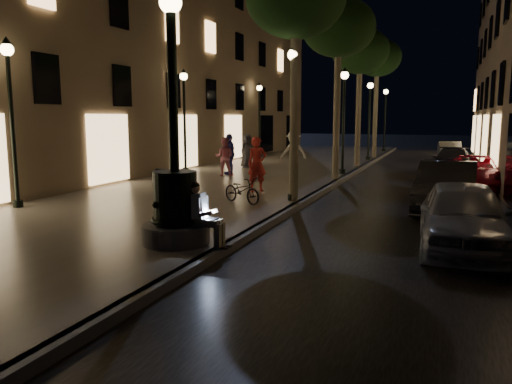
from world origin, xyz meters
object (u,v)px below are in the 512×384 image
at_px(seated_man_laptop, 202,212).
at_px(lamp_left_c, 259,110).
at_px(lamp_curb_d, 385,111).
at_px(lamp_curb_a, 293,102).
at_px(car_rear, 453,162).
at_px(lamp_curb_c, 370,109).
at_px(car_second, 447,187).
at_px(lamp_curb_b, 344,107).
at_px(car_third, 474,172).
at_px(tree_near, 296,0).
at_px(bicycle, 242,190).
at_px(tree_third, 360,52).
at_px(tree_far, 377,58).
at_px(tree_second, 339,29).
at_px(car_fifth, 450,152).
at_px(pedestrian_red, 257,164).
at_px(fountain_lamppost, 175,195).
at_px(lamp_left_b, 184,107).
at_px(lamp_left_a, 11,101).
at_px(stroller, 169,182).
at_px(pedestrian_dark, 247,151).
at_px(pedestrian_pink, 224,157).
at_px(pedestrian_white, 293,152).

xyz_separation_m(seated_man_laptop, lamp_left_c, (-7.01, 22.00, 2.34)).
bearing_deg(lamp_curb_d, lamp_left_c, -131.59).
relative_size(lamp_curb_a, car_rear, 1.09).
bearing_deg(lamp_curb_c, car_second, -73.54).
bearing_deg(lamp_curb_b, car_third, -17.28).
height_order(tree_near, lamp_curb_b, tree_near).
height_order(lamp_curb_c, bicycle, lamp_curb_c).
bearing_deg(tree_third, tree_far, 89.24).
distance_m(tree_second, bicycle, 9.20).
bearing_deg(lamp_curb_a, tree_third, 90.00).
height_order(car_fifth, pedestrian_red, pedestrian_red).
height_order(car_rear, car_fifth, car_rear).
xyz_separation_m(fountain_lamppost, car_third, (6.20, 12.29, -0.56)).
bearing_deg(car_third, tree_third, 134.56).
distance_m(tree_second, pedestrian_red, 7.14).
distance_m(seated_man_laptop, lamp_curb_a, 6.44).
relative_size(tree_third, lamp_left_b, 1.50).
bearing_deg(lamp_curb_c, tree_near, -89.82).
xyz_separation_m(tree_far, lamp_left_a, (-7.18, -22.00, -3.20)).
distance_m(lamp_curb_b, lamp_left_a, 13.94).
height_order(lamp_curb_b, lamp_curb_c, same).
relative_size(tree_near, stroller, 6.78).
xyz_separation_m(lamp_curb_d, lamp_left_b, (-7.10, -18.00, 0.00)).
bearing_deg(lamp_curb_c, fountain_lamppost, -91.82).
distance_m(lamp_curb_c, lamp_left_b, 12.26).
xyz_separation_m(lamp_curb_d, pedestrian_dark, (-5.08, -15.18, -2.17)).
xyz_separation_m(seated_man_laptop, stroller, (-3.72, 4.96, -0.16)).
relative_size(lamp_curb_d, lamp_left_c, 1.00).
height_order(lamp_curb_d, lamp_left_b, same).
bearing_deg(lamp_curb_a, pedestrian_dark, 119.95).
relative_size(tree_third, lamp_curb_b, 1.50).
bearing_deg(lamp_curb_a, lamp_left_a, -150.60).
relative_size(seated_man_laptop, bicycle, 0.86).
height_order(tree_far, stroller, tree_far).
height_order(lamp_curb_b, car_rear, lamp_curb_b).
distance_m(fountain_lamppost, pedestrian_pink, 11.79).
bearing_deg(pedestrian_red, lamp_curb_a, -79.13).
distance_m(car_rear, pedestrian_dark, 10.12).
distance_m(car_second, bicycle, 6.05).
height_order(lamp_curb_d, car_rear, lamp_curb_d).
bearing_deg(pedestrian_white, stroller, 48.46).
bearing_deg(car_third, pedestrian_pink, -172.70).
height_order(lamp_curb_d, stroller, lamp_curb_d).
height_order(tree_near, lamp_curb_a, tree_near).
distance_m(lamp_curb_b, pedestrian_red, 7.10).
bearing_deg(pedestrian_dark, bicycle, -134.26).
xyz_separation_m(lamp_curb_a, pedestrian_white, (-2.22, 7.50, -2.06)).
distance_m(pedestrian_red, pedestrian_dark, 8.11).
height_order(tree_near, lamp_left_a, tree_near).
bearing_deg(lamp_curb_d, car_rear, -69.74).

